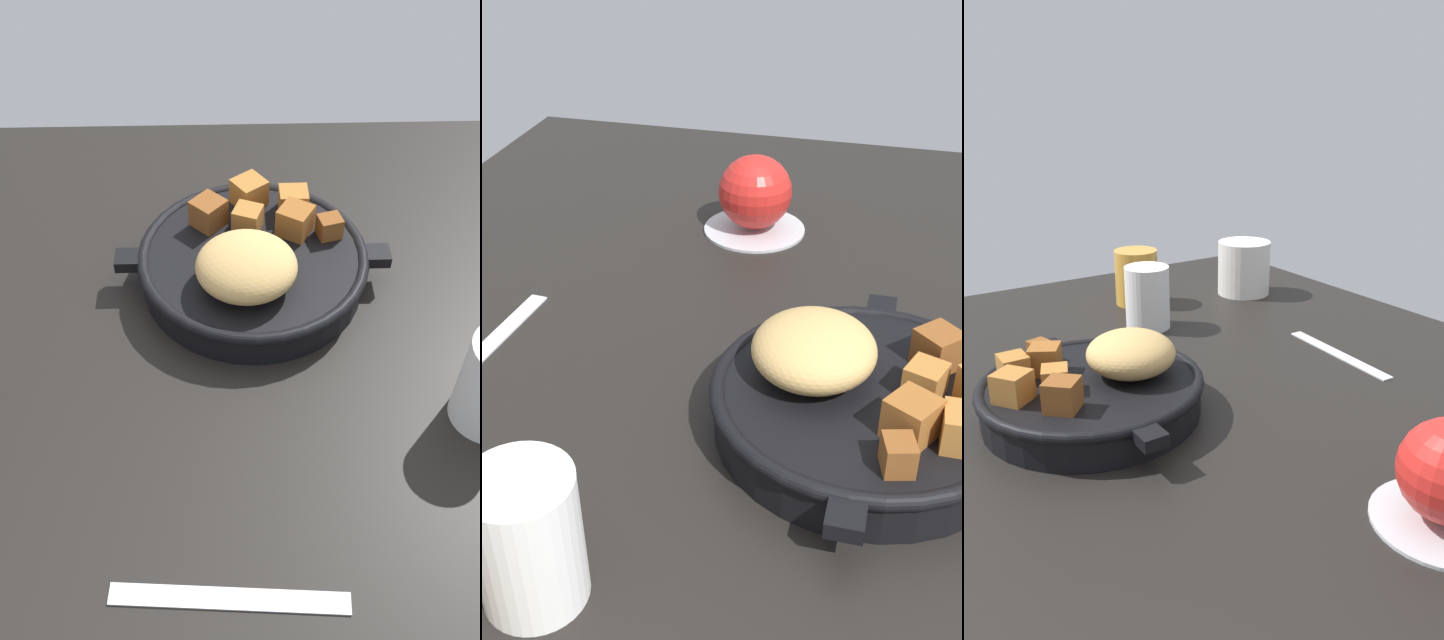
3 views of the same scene
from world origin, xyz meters
The scene contains 7 objects.
ground_plane centered at (0.00, 0.00, -1.20)cm, with size 110.64×83.12×2.40cm, color black.
cast_iron_skillet centered at (-5.93, -12.31, 2.89)cm, with size 27.21×22.90×8.28cm.
saucer_plate centered at (24.79, 2.49, 0.30)cm, with size 11.09×11.09×0.60cm, color #B7BABF.
butter_knife centered at (-3.08, 19.68, 0.18)cm, with size 17.38×1.60×0.36cm, color silver.
ceramic_mug_white centered at (-31.23, 25.84, 4.43)cm, with size 8.64×8.64×8.86cm, color silver.
white_creamer_pitcher centered at (-25.43, 4.35, 4.46)cm, with size 6.25×6.25×8.93cm, color white.
juice_glass_amber centered at (-36.39, 8.31, 4.33)cm, with size 6.78×6.78×8.66cm, color gold.
Camera 3 is at (46.20, -33.59, 29.91)cm, focal length 33.61 mm.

